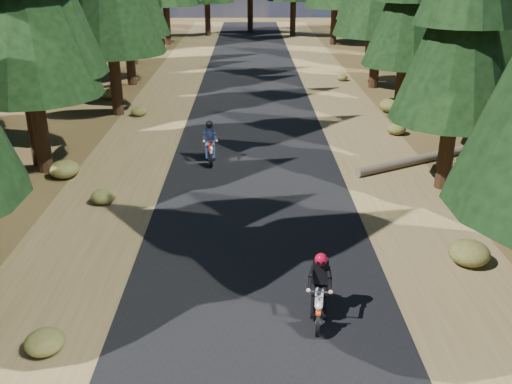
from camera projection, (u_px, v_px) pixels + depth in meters
ground at (257, 255)px, 14.25m from camera, size 120.00×120.00×0.00m
road at (255, 182)px, 18.87m from camera, size 6.00×100.00×0.01m
shoulder_l at (116, 183)px, 18.82m from camera, size 3.20×100.00×0.01m
shoulder_r at (393, 182)px, 18.93m from camera, size 3.20×100.00×0.01m
log_near at (423, 158)px, 20.63m from camera, size 5.45×3.20×0.32m
understory_shrubs at (297, 162)px, 19.94m from camera, size 15.04×32.88×0.67m
rider_lead at (319, 299)px, 11.57m from camera, size 0.71×1.67×1.44m
rider_follow at (210, 149)px, 20.55m from camera, size 0.69×1.73×1.50m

